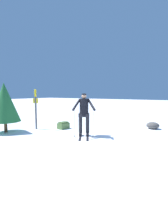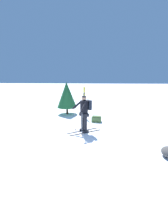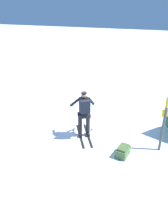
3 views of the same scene
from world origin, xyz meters
name	(u,v)px [view 2 (image 2 of 3)]	position (x,y,z in m)	size (l,w,h in m)	color
ground_plane	(69,131)	(0.00, 0.00, 0.00)	(80.00, 80.00, 0.00)	white
skier	(84,111)	(0.00, -0.74, 1.03)	(1.22, 1.63, 1.76)	black
dropped_backpack	(96,119)	(1.62, -1.36, 0.16)	(0.43, 0.59, 0.35)	#4C6B38
trail_marker	(84,100)	(2.70, -0.57, 1.14)	(0.22, 0.14, 1.94)	#4C4C51
pine_tree	(67,95)	(3.33, 0.66, 1.36)	(1.34, 1.34, 2.24)	#4C331E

